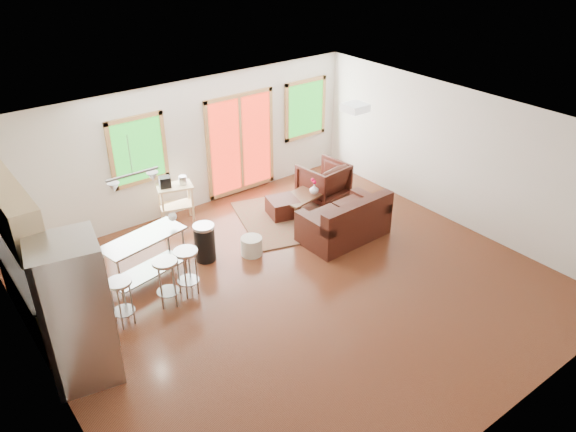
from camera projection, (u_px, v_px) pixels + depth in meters
floor at (299, 289)px, 9.01m from camera, size 7.50×7.00×0.02m
ceiling at (301, 135)px, 7.74m from camera, size 7.50×7.00×0.02m
back_wall at (187, 147)px, 10.81m from camera, size 7.50×0.02×2.60m
left_wall at (42, 316)px, 6.37m from camera, size 0.02×7.00×2.60m
right_wall at (459, 158)px, 10.37m from camera, size 0.02×7.00×2.60m
front_wall at (507, 346)px, 5.94m from camera, size 7.50×0.02×2.60m
window_left at (138, 151)px, 10.15m from camera, size 1.10×0.05×1.30m
french_doors at (241, 144)px, 11.51m from camera, size 1.60×0.05×2.10m
window_right at (305, 109)px, 12.22m from camera, size 1.10×0.05×1.30m
rug at (307, 215)px, 11.13m from camera, size 3.05×2.66×0.03m
loveseat at (345, 222)px, 10.21m from camera, size 1.62×0.94×0.85m
coffee_table at (302, 198)px, 11.11m from camera, size 0.99×0.69×0.37m
armchair at (323, 179)px, 11.56m from camera, size 0.93×0.88×0.87m
ottoman at (283, 207)px, 11.03m from camera, size 0.67×0.67×0.37m
pouf at (252, 246)px, 9.82m from camera, size 0.48×0.48×0.33m
vase at (314, 188)px, 11.03m from camera, size 0.24×0.25×0.32m
book at (319, 185)px, 11.11m from camera, size 0.19×0.08×0.26m
cabinets at (31, 268)px, 7.88m from camera, size 0.64×2.24×2.30m
refrigerator at (77, 312)px, 6.90m from camera, size 0.94×0.92×2.01m
island at (145, 252)px, 8.87m from camera, size 1.43×0.79×0.85m
cup at (172, 217)px, 8.99m from camera, size 0.16×0.14×0.14m
bar_stool_a at (121, 292)px, 7.98m from camera, size 0.41×0.41×0.76m
bar_stool_b at (166, 272)px, 8.37m from camera, size 0.48×0.48×0.80m
bar_stool_c at (186, 262)px, 8.62m from camera, size 0.40×0.40×0.79m
trash_can at (205, 242)px, 9.59m from camera, size 0.41×0.41×0.68m
kitchen_cart at (174, 191)px, 10.56m from camera, size 0.74×0.58×0.99m
ceiling_flush at (355, 108)px, 9.04m from camera, size 0.35×0.35×0.12m
pendant_light at (134, 181)px, 8.11m from camera, size 0.80×0.18×0.79m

